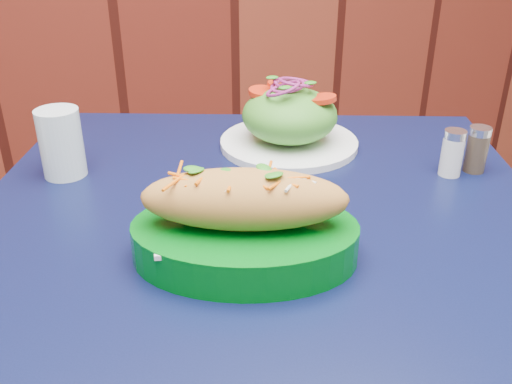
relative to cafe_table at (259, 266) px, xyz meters
name	(u,v)px	position (x,y,z in m)	size (l,w,h in m)	color
cafe_table	(259,266)	(0.00, 0.00, 0.00)	(1.02, 1.02, 0.75)	black
banh_mi_basket	(245,223)	(-0.05, -0.10, 0.14)	(0.31, 0.25, 0.12)	#006011
salad_plate	(289,120)	(0.12, 0.21, 0.14)	(0.24, 0.24, 0.12)	white
water_glass	(61,143)	(-0.25, 0.21, 0.14)	(0.07, 0.07, 0.11)	silver
salt_shaker	(452,153)	(0.32, 0.03, 0.12)	(0.03, 0.03, 0.07)	white
pepper_shaker	(477,149)	(0.37, 0.03, 0.12)	(0.03, 0.03, 0.07)	#3F3326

